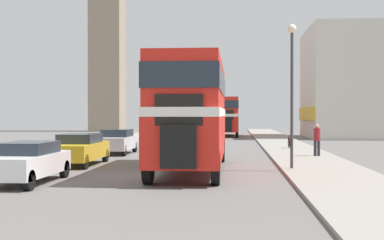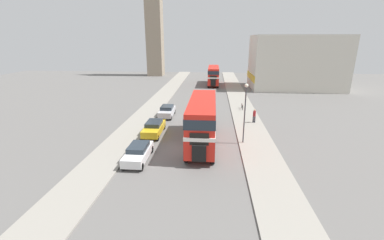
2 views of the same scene
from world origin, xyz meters
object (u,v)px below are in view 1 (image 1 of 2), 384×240
(car_parked_near, at_px, (27,162))
(car_parked_mid, at_px, (79,149))
(double_decker_bus, at_px, (192,107))
(car_parked_far, at_px, (117,141))
(pedestrian_walking, at_px, (317,138))
(bus_distant, at_px, (227,113))
(street_lamp, at_px, (292,74))
(bicycle_on_pavement, at_px, (290,143))

(car_parked_near, relative_size, car_parked_mid, 0.95)
(double_decker_bus, xyz_separation_m, car_parked_far, (-5.11, 8.96, -1.88))
(car_parked_near, xyz_separation_m, pedestrian_walking, (11.29, 11.14, 0.34))
(double_decker_bus, xyz_separation_m, car_parked_near, (-5.22, -4.29, -1.90))
(bus_distant, bearing_deg, car_parked_far, -103.07)
(car_parked_far, distance_m, pedestrian_walking, 11.39)
(pedestrian_walking, bearing_deg, double_decker_bus, -131.57)
(pedestrian_walking, distance_m, street_lamp, 7.48)
(bus_distant, xyz_separation_m, car_parked_far, (-6.06, -26.09, -1.67))
(bus_distant, relative_size, pedestrian_walking, 6.28)
(car_parked_near, height_order, bicycle_on_pavement, car_parked_near)
(double_decker_bus, relative_size, bus_distant, 1.01)
(car_parked_far, distance_m, bicycle_on_pavement, 11.28)
(car_parked_near, relative_size, pedestrian_walking, 2.56)
(car_parked_far, bearing_deg, double_decker_bus, -60.28)
(double_decker_bus, distance_m, pedestrian_walking, 9.29)
(pedestrian_walking, bearing_deg, car_parked_near, -135.38)
(car_parked_far, relative_size, street_lamp, 0.70)
(double_decker_bus, height_order, car_parked_near, double_decker_bus)
(double_decker_bus, relative_size, pedestrian_walking, 6.37)
(double_decker_bus, height_order, car_parked_mid, double_decker_bus)
(car_parked_near, xyz_separation_m, car_parked_mid, (-0.11, 6.40, 0.02))
(bicycle_on_pavement, height_order, street_lamp, street_lamp)
(car_parked_near, height_order, pedestrian_walking, pedestrian_walking)
(bicycle_on_pavement, bearing_deg, car_parked_mid, -133.53)
(double_decker_bus, bearing_deg, pedestrian_walking, 48.43)
(bus_distant, distance_m, car_parked_far, 26.84)
(double_decker_bus, xyz_separation_m, bicycle_on_pavement, (5.30, 13.29, -2.14))
(street_lamp, bearing_deg, double_decker_bus, -176.40)
(car_parked_mid, bearing_deg, bus_distant, 79.23)
(car_parked_near, bearing_deg, bicycle_on_pavement, 59.11)
(car_parked_far, height_order, street_lamp, street_lamp)
(car_parked_mid, height_order, pedestrian_walking, pedestrian_walking)
(bus_distant, distance_m, street_lamp, 34.97)
(double_decker_bus, distance_m, street_lamp, 4.28)
(double_decker_bus, bearing_deg, street_lamp, 3.60)
(car_parked_far, bearing_deg, car_parked_near, -90.44)
(double_decker_bus, xyz_separation_m, bus_distant, (0.95, 35.05, -0.20))
(car_parked_mid, height_order, bicycle_on_pavement, car_parked_mid)
(double_decker_bus, height_order, bicycle_on_pavement, double_decker_bus)
(car_parked_near, xyz_separation_m, car_parked_far, (0.10, 13.25, 0.02))
(bus_distant, relative_size, car_parked_near, 2.46)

